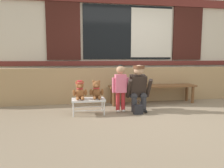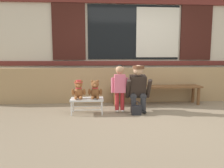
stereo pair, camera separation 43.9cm
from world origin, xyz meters
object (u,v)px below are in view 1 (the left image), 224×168
object	(u,v)px
teddy_bear_with_hat	(80,90)
teddy_bear_plain	(96,90)
child_standing	(121,83)
adult_crouching	(138,88)
wooden_bench_long	(153,88)
small_display_bench	(88,101)
handbag_on_ground	(138,109)

from	to	relation	value
teddy_bear_with_hat	teddy_bear_plain	bearing A→B (deg)	-0.13
child_standing	adult_crouching	world-z (taller)	child_standing
wooden_bench_long	child_standing	size ratio (longest dim) A/B	2.19
wooden_bench_long	small_display_bench	xyz separation A→B (m)	(-1.58, -0.71, -0.11)
small_display_bench	adult_crouching	size ratio (longest dim) A/B	0.67
wooden_bench_long	handbag_on_ground	size ratio (longest dim) A/B	7.72
wooden_bench_long	adult_crouching	bearing A→B (deg)	-131.10
small_display_bench	child_standing	distance (m)	0.73
teddy_bear_with_hat	adult_crouching	bearing A→B (deg)	3.70
teddy_bear_with_hat	handbag_on_ground	xyz separation A→B (m)	(1.11, -0.18, -0.38)
wooden_bench_long	adult_crouching	size ratio (longest dim) A/B	2.21
handbag_on_ground	adult_crouching	bearing A→B (deg)	72.87
teddy_bear_with_hat	child_standing	distance (m)	0.82
wooden_bench_long	adult_crouching	world-z (taller)	adult_crouching
child_standing	teddy_bear_with_hat	bearing A→B (deg)	-175.47
teddy_bear_with_hat	adult_crouching	xyz separation A→B (m)	(1.19, 0.08, 0.01)
handbag_on_ground	small_display_bench	bearing A→B (deg)	169.43
adult_crouching	handbag_on_ground	size ratio (longest dim) A/B	3.49
small_display_bench	child_standing	size ratio (longest dim) A/B	0.67
wooden_bench_long	child_standing	xyz separation A→B (m)	(-0.93, -0.65, 0.22)
child_standing	handbag_on_ground	distance (m)	0.63
small_display_bench	teddy_bear_with_hat	xyz separation A→B (m)	(-0.16, 0.00, 0.21)
adult_crouching	handbag_on_ground	bearing A→B (deg)	-107.13
teddy_bear_plain	teddy_bear_with_hat	bearing A→B (deg)	179.87
wooden_bench_long	teddy_bear_plain	size ratio (longest dim) A/B	5.78
wooden_bench_long	handbag_on_ground	bearing A→B (deg)	-125.36
teddy_bear_plain	child_standing	bearing A→B (deg)	7.53
wooden_bench_long	child_standing	bearing A→B (deg)	-145.23
wooden_bench_long	teddy_bear_plain	world-z (taller)	teddy_bear_plain
adult_crouching	handbag_on_ground	xyz separation A→B (m)	(-0.08, -0.26, -0.38)
small_display_bench	handbag_on_ground	bearing A→B (deg)	-10.57
teddy_bear_plain	adult_crouching	distance (m)	0.87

